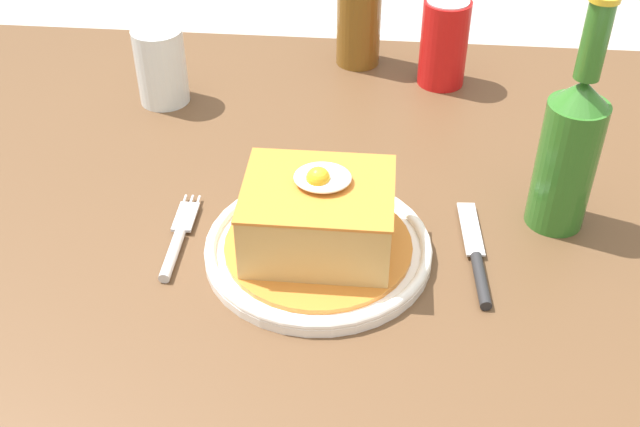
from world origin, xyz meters
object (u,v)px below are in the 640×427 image
Objects in this scene: beer_bottle_green at (570,146)px; drinking_glass at (162,71)px; main_plate at (318,248)px; fork at (177,242)px; knife at (478,265)px; soda_can at (444,43)px.

drinking_glass is (-0.50, 0.22, -0.05)m from beer_bottle_green.
main_plate is at bearing -162.25° from beer_bottle_green.
beer_bottle_green is at bearing 17.75° from main_plate.
drinking_glass reaches higher than fork.
beer_bottle_green reaches higher than drinking_glass.
drinking_glass is at bearing 128.50° from main_plate.
main_plate is 1.71× the size of fork.
fork and knife have the same top height.
knife is 0.62× the size of beer_bottle_green.
main_plate is 0.90× the size of beer_bottle_green.
main_plate is 1.94× the size of soda_can.
knife is 1.34× the size of soda_can.
beer_bottle_green reaches higher than soda_can.
soda_can is (-0.03, 0.40, 0.06)m from knife.
fork is 0.32m from drinking_glass.
drinking_glass is (-0.41, 0.31, 0.04)m from knife.
soda_can is at bearing 111.04° from beer_bottle_green.
beer_bottle_green is at bearing -68.96° from soda_can.
knife is 0.40m from soda_can.
main_plate is 2.29× the size of drinking_glass.
soda_can is at bearing 53.18° from fork.
soda_can is 0.39m from drinking_glass.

